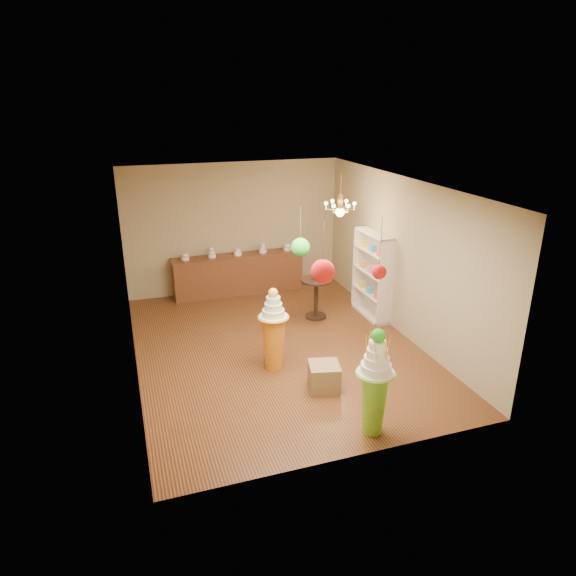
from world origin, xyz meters
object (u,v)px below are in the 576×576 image
object	(u,v)px
pedestal_orange	(274,336)
sideboard	(238,273)
pedestal_green	(375,389)
round_table	(316,293)

from	to	relation	value
pedestal_orange	sideboard	world-z (taller)	pedestal_orange
pedestal_orange	pedestal_green	bearing A→B (deg)	-70.15
pedestal_green	round_table	world-z (taller)	pedestal_green
pedestal_orange	sideboard	bearing A→B (deg)	85.78
pedestal_orange	round_table	bearing A→B (deg)	50.43
pedestal_orange	sideboard	xyz separation A→B (m)	(0.27, 3.69, -0.13)
pedestal_green	round_table	bearing A→B (deg)	79.83
pedestal_orange	round_table	world-z (taller)	pedestal_orange
sideboard	round_table	xyz separation A→B (m)	(1.20, -1.91, 0.07)
pedestal_green	sideboard	world-z (taller)	pedestal_green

